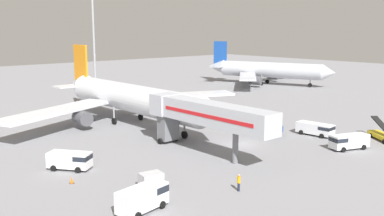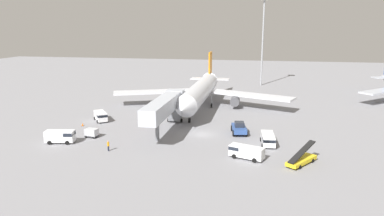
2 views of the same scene
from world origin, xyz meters
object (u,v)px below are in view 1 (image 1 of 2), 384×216
at_px(pushback_tug, 264,127).
at_px(baggage_cart_outer_right, 151,180).
at_px(airplane_at_gate, 129,98).
at_px(airplane_background, 266,70).
at_px(service_van_near_center, 71,160).
at_px(service_van_near_left, 348,141).
at_px(service_van_mid_left, 316,128).
at_px(apron_light_mast, 93,11).
at_px(belt_loader_truck, 383,135).
at_px(safety_cone_alpha, 72,180).
at_px(ground_crew_worker_foreground, 239,182).
at_px(jet_bridge, 202,114).
at_px(service_van_far_left, 144,197).

bearing_deg(pushback_tug, baggage_cart_outer_right, -164.39).
distance_m(airplane_at_gate, airplane_background, 59.93).
bearing_deg(service_van_near_center, service_van_near_left, -27.30).
bearing_deg(pushback_tug, service_van_mid_left, -46.37).
xyz_separation_m(pushback_tug, apron_light_mast, (3.75, 57.78, 18.65)).
height_order(pushback_tug, baggage_cart_outer_right, pushback_tug).
height_order(belt_loader_truck, service_van_mid_left, belt_loader_truck).
bearing_deg(service_van_mid_left, airplane_background, 46.58).
distance_m(airplane_at_gate, safety_cone_alpha, 29.68).
height_order(baggage_cart_outer_right, ground_crew_worker_foreground, ground_crew_worker_foreground).
distance_m(baggage_cart_outer_right, safety_cone_alpha, 8.44).
xyz_separation_m(service_van_near_left, apron_light_mast, (1.96, 70.40, 18.61)).
distance_m(service_van_mid_left, safety_cone_alpha, 36.91).
relative_size(airplane_at_gate, airplane_background, 1.24).
relative_size(airplane_at_gate, service_van_mid_left, 8.17).
bearing_deg(jet_bridge, airplane_background, 33.17).
bearing_deg(belt_loader_truck, pushback_tug, 126.39).
bearing_deg(service_van_mid_left, service_van_near_center, 165.49).
bearing_deg(ground_crew_worker_foreground, service_van_near_center, 118.68).
bearing_deg(apron_light_mast, jet_bridge, -106.52).
bearing_deg(safety_cone_alpha, pushback_tug, 1.35).
bearing_deg(airplane_at_gate, belt_loader_truck, -58.50).
bearing_deg(baggage_cart_outer_right, service_van_far_left, -132.55).
bearing_deg(ground_crew_worker_foreground, airplane_background, 37.80).
distance_m(pushback_tug, ground_crew_worker_foreground, 24.21).
bearing_deg(safety_cone_alpha, airplane_at_gate, 45.40).
distance_m(service_van_far_left, service_van_near_center, 14.78).
bearing_deg(belt_loader_truck, service_van_near_left, 174.46).
height_order(service_van_far_left, apron_light_mast, apron_light_mast).
bearing_deg(service_van_far_left, jet_bridge, 32.12).
bearing_deg(pushback_tug, jet_bridge, -174.77).
bearing_deg(apron_light_mast, service_van_near_left, -91.60).
distance_m(pushback_tug, belt_loader_truck, 16.65).
xyz_separation_m(ground_crew_worker_foreground, airplane_background, (66.56, 51.63, 3.15)).
height_order(jet_bridge, apron_light_mast, apron_light_mast).
distance_m(belt_loader_truck, apron_light_mast, 73.93).
bearing_deg(service_van_near_center, belt_loader_truck, -23.26).
distance_m(service_van_mid_left, apron_light_mast, 65.98).
distance_m(service_van_near_center, ground_crew_worker_foreground, 19.36).
bearing_deg(baggage_cart_outer_right, airplane_at_gate, 60.81).
distance_m(service_van_mid_left, baggage_cart_outer_right, 31.36).
relative_size(belt_loader_truck, service_van_far_left, 1.14).
bearing_deg(ground_crew_worker_foreground, service_van_far_left, 167.16).
bearing_deg(jet_bridge, safety_cone_alpha, 178.31).
xyz_separation_m(service_van_near_left, baggage_cart_outer_right, (-27.87, 5.33, -0.26)).
xyz_separation_m(jet_bridge, service_van_far_left, (-16.00, -10.05, -3.78)).
distance_m(airplane_background, apron_light_mast, 49.58).
bearing_deg(apron_light_mast, pushback_tug, -93.71).
xyz_separation_m(belt_loader_truck, apron_light_mast, (-6.13, 71.18, 19.00)).
bearing_deg(airplane_background, service_van_near_left, -131.38).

